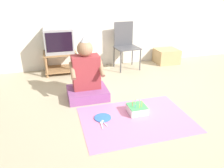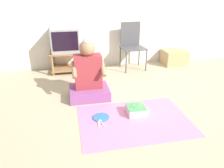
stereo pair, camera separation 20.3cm
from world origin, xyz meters
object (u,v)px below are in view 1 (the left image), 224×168
tv (59,40)px  cardboard_box_stack (166,56)px  folding_chair (125,43)px  birthday_cake (137,109)px  person_seated (87,78)px  paper_plate (103,118)px

tv → cardboard_box_stack: (2.28, -0.01, -0.48)m
folding_chair → cardboard_box_stack: folding_chair is taller
cardboard_box_stack → birthday_cake: cardboard_box_stack is taller
birthday_cake → tv: bearing=114.9°
person_seated → birthday_cake: 0.89m
folding_chair → birthday_cake: size_ratio=3.88×
folding_chair → person_seated: 1.52m
person_seated → birthday_cake: (0.55, -0.66, -0.25)m
cardboard_box_stack → person_seated: person_seated is taller
folding_chair → paper_plate: 2.08m
cardboard_box_stack → paper_plate: 2.64m
cardboard_box_stack → paper_plate: (-1.89, -1.83, -0.14)m
folding_chair → paper_plate: size_ratio=4.28×
person_seated → birthday_cake: person_seated is taller
folding_chair → cardboard_box_stack: 1.05m
tv → folding_chair: 1.31m
folding_chair → cardboard_box_stack: size_ratio=1.89×
birthday_cake → paper_plate: 0.47m
folding_chair → birthday_cake: folding_chair is taller
tv → cardboard_box_stack: bearing=-0.2°
cardboard_box_stack → tv: bearing=179.8°
tv → cardboard_box_stack: 2.33m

